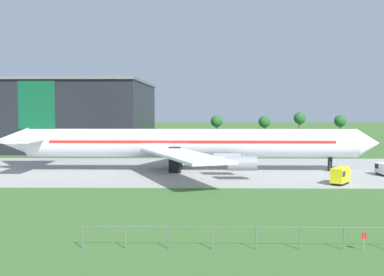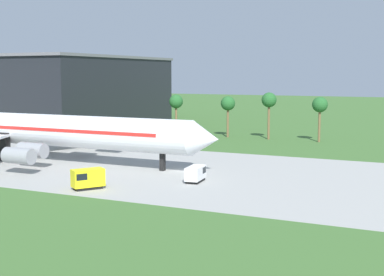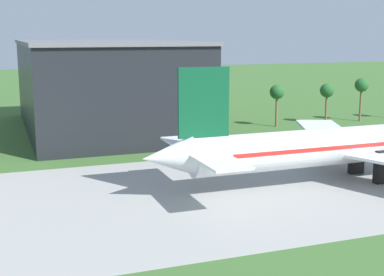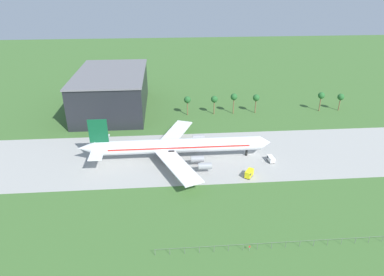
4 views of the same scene
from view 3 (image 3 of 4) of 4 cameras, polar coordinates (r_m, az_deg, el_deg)
jet_airliner at (r=90.17m, az=19.47°, el=-0.47°), size 78.31×57.67×18.24m
terminal_building at (r=130.72m, az=-9.51°, el=5.58°), size 36.72×61.20×21.11m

